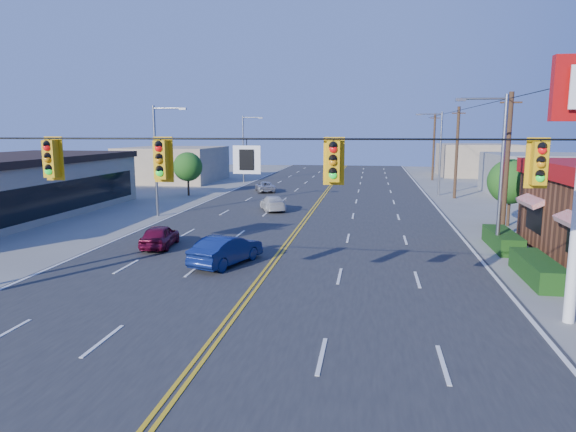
# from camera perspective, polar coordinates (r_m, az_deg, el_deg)

# --- Properties ---
(ground) EXTENTS (160.00, 160.00, 0.00)m
(ground) POSITION_cam_1_polar(r_m,az_deg,el_deg) (15.36, -8.82, -14.51)
(ground) COLOR gray
(ground) RESTS_ON ground
(road) EXTENTS (20.00, 120.00, 0.06)m
(road) POSITION_cam_1_polar(r_m,az_deg,el_deg) (34.18, 1.55, -0.98)
(road) COLOR #2D2D30
(road) RESTS_ON ground
(signal_span) EXTENTS (24.32, 0.34, 9.00)m
(signal_span) POSITION_cam_1_polar(r_m,az_deg,el_deg) (14.15, -9.78, 3.94)
(signal_span) COLOR #47301E
(signal_span) RESTS_ON ground
(streetlight_se) EXTENTS (2.55, 0.25, 8.00)m
(streetlight_se) POSITION_cam_1_polar(r_m,az_deg,el_deg) (28.09, 22.30, 5.28)
(streetlight_se) COLOR gray
(streetlight_se) RESTS_ON ground
(streetlight_ne) EXTENTS (2.55, 0.25, 8.00)m
(streetlight_ne) POSITION_cam_1_polar(r_m,az_deg,el_deg) (51.74, 16.36, 7.18)
(streetlight_ne) COLOR gray
(streetlight_ne) RESTS_ON ground
(streetlight_sw) EXTENTS (2.55, 0.25, 8.00)m
(streetlight_sw) POSITION_cam_1_polar(r_m,az_deg,el_deg) (38.51, -14.24, 6.63)
(streetlight_sw) COLOR gray
(streetlight_sw) RESTS_ON ground
(streetlight_nw) EXTENTS (2.55, 0.25, 8.00)m
(streetlight_nw) POSITION_cam_1_polar(r_m,az_deg,el_deg) (63.21, -4.81, 7.87)
(streetlight_nw) COLOR gray
(streetlight_nw) RESTS_ON ground
(utility_pole_near) EXTENTS (0.28, 0.28, 8.40)m
(utility_pole_near) POSITION_cam_1_polar(r_m,az_deg,el_deg) (32.32, 23.13, 5.12)
(utility_pole_near) COLOR #47301E
(utility_pole_near) RESTS_ON ground
(utility_pole_mid) EXTENTS (0.28, 0.28, 8.40)m
(utility_pole_mid) POSITION_cam_1_polar(r_m,az_deg,el_deg) (49.96, 18.23, 6.66)
(utility_pole_mid) COLOR #47301E
(utility_pole_mid) RESTS_ON ground
(utility_pole_far) EXTENTS (0.28, 0.28, 8.40)m
(utility_pole_far) POSITION_cam_1_polar(r_m,az_deg,el_deg) (67.79, 15.89, 7.38)
(utility_pole_far) COLOR #47301E
(utility_pole_far) RESTS_ON ground
(tree_kfc_rear) EXTENTS (2.94, 2.94, 4.41)m
(tree_kfc_rear) POSITION_cam_1_polar(r_m,az_deg,el_deg) (36.60, 23.50, 3.52)
(tree_kfc_rear) COLOR #47301E
(tree_kfc_rear) RESTS_ON ground
(tree_west) EXTENTS (2.80, 2.80, 4.20)m
(tree_west) POSITION_cam_1_polar(r_m,az_deg,el_deg) (50.56, -11.07, 5.39)
(tree_west) COLOR #47301E
(tree_west) RESTS_ON ground
(bld_east_mid) EXTENTS (12.00, 10.00, 4.00)m
(bld_east_mid) POSITION_cam_1_polar(r_m,az_deg,el_deg) (56.29, 27.40, 4.09)
(bld_east_mid) COLOR gray
(bld_east_mid) RESTS_ON ground
(bld_west_far) EXTENTS (11.00, 12.00, 4.20)m
(bld_west_far) POSITION_cam_1_polar(r_m,az_deg,el_deg) (66.15, -12.58, 5.65)
(bld_west_far) COLOR tan
(bld_west_far) RESTS_ON ground
(bld_east_far) EXTENTS (10.00, 10.00, 4.40)m
(bld_east_far) POSITION_cam_1_polar(r_m,az_deg,el_deg) (76.81, 20.21, 5.87)
(bld_east_far) COLOR tan
(bld_east_far) RESTS_ON ground
(car_magenta) EXTENTS (1.88, 3.75, 1.23)m
(car_magenta) POSITION_cam_1_polar(r_m,az_deg,el_deg) (28.24, -14.05, -2.28)
(car_magenta) COLOR maroon
(car_magenta) RESTS_ON ground
(car_blue) EXTENTS (2.76, 4.43, 1.38)m
(car_blue) POSITION_cam_1_polar(r_m,az_deg,el_deg) (24.05, -6.85, -3.90)
(car_blue) COLOR #0E1C53
(car_blue) RESTS_ON ground
(car_white) EXTENTS (2.90, 4.28, 1.15)m
(car_white) POSITION_cam_1_polar(r_m,az_deg,el_deg) (40.13, -1.70, 1.36)
(car_white) COLOR silver
(car_white) RESTS_ON ground
(car_silver) EXTENTS (2.86, 4.17, 1.06)m
(car_silver) POSITION_cam_1_polar(r_m,az_deg,el_deg) (52.47, -2.57, 3.21)
(car_silver) COLOR #BBBABF
(car_silver) RESTS_ON ground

